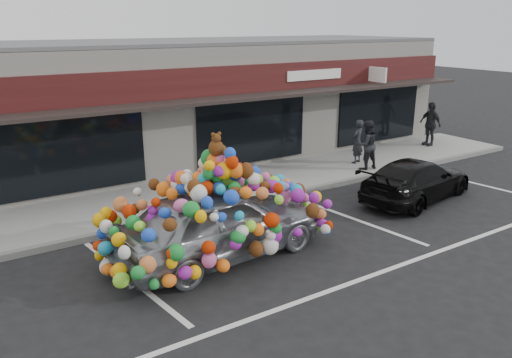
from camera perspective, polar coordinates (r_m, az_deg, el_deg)
ground at (r=11.57m, az=1.46°, el=-7.66°), size 90.00×90.00×0.00m
shop_building at (r=18.31m, az=-13.56°, el=8.33°), size 24.00×7.20×4.31m
sidewalk at (r=14.79m, az=-7.23°, el=-1.79°), size 26.00×3.00×0.15m
kerb at (r=13.52m, az=-4.47°, el=-3.56°), size 26.00×0.18×0.16m
parking_stripe_left at (r=10.49m, az=-14.13°, el=-11.01°), size 0.73×4.37×0.01m
parking_stripe_mid at (r=13.35m, az=11.02°, el=-4.46°), size 0.73×4.37×0.01m
parking_stripe_right at (r=17.35m, az=24.14°, el=-0.55°), size 0.73×4.37×0.01m
lane_line at (r=11.26m, az=16.81°, el=-9.18°), size 14.00×0.12×0.01m
toy_car at (r=10.72m, az=-4.27°, el=-4.10°), size 3.35×5.10×2.89m
black_sedan at (r=15.05m, az=17.87°, el=-0.08°), size 2.40×4.34×1.19m
pedestrian_a at (r=17.92m, az=11.49°, el=4.23°), size 0.66×0.54×1.54m
pedestrian_b at (r=17.21m, az=12.50°, el=3.83°), size 0.89×0.74×1.66m
pedestrian_c at (r=21.33m, az=19.27°, el=5.97°), size 1.05×0.49×1.75m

